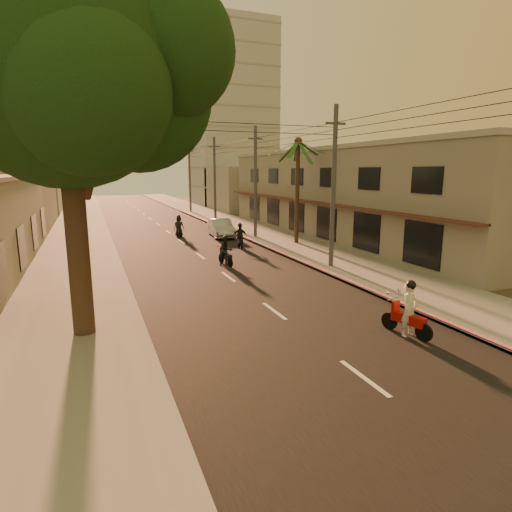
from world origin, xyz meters
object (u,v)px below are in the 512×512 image
object	(u,v)px
broadleaf_tree	(77,71)
scooter_mid_b	(240,237)
scooter_red	(409,311)
scooter_mid_a	(226,252)
parked_car	(221,228)
scooter_far_a	(179,227)
palm_tree	(298,148)

from	to	relation	value
broadleaf_tree	scooter_mid_b	world-z (taller)	broadleaf_tree
broadleaf_tree	scooter_red	size ratio (longest dim) A/B	6.23
broadleaf_tree	scooter_red	distance (m)	13.06
broadleaf_tree	scooter_mid_a	size ratio (longest dim) A/B	6.62
scooter_mid_b	parked_car	size ratio (longest dim) A/B	0.39
scooter_far_a	broadleaf_tree	bearing A→B (deg)	-107.29
scooter_red	scooter_far_a	bearing A→B (deg)	82.40
scooter_mid_a	scooter_far_a	bearing A→B (deg)	84.59
scooter_mid_b	parked_car	distance (m)	5.60
scooter_mid_a	parked_car	xyz separation A→B (m)	(2.91, 10.69, -0.06)
scooter_red	palm_tree	bearing A→B (deg)	60.97
palm_tree	scooter_mid_b	size ratio (longest dim) A/B	4.45
scooter_far_a	scooter_mid_a	bearing A→B (deg)	-86.91
scooter_far_a	parked_car	xyz separation A→B (m)	(3.27, -1.39, -0.07)
palm_tree	scooter_mid_a	size ratio (longest dim) A/B	4.49
broadleaf_tree	palm_tree	world-z (taller)	broadleaf_tree
palm_tree	broadleaf_tree	bearing A→B (deg)	-136.52
palm_tree	scooter_red	bearing A→B (deg)	-105.05
palm_tree	scooter_far_a	world-z (taller)	palm_tree
palm_tree	scooter_red	size ratio (longest dim) A/B	4.22
broadleaf_tree	palm_tree	distance (m)	20.18
palm_tree	scooter_far_a	size ratio (longest dim) A/B	4.33
scooter_red	scooter_mid_b	world-z (taller)	scooter_red
scooter_red	scooter_mid_b	xyz separation A→B (m)	(0.24, 17.84, -0.03)
broadleaf_tree	parked_car	distance (m)	23.19
scooter_far_a	parked_car	distance (m)	3.55
scooter_red	parked_car	size ratio (longest dim) A/B	0.41
broadleaf_tree	scooter_mid_a	bearing A→B (deg)	49.49
parked_car	broadleaf_tree	bearing A→B (deg)	-112.51
broadleaf_tree	scooter_mid_a	distance (m)	13.68
scooter_mid_a	parked_car	bearing A→B (deg)	67.68
scooter_mid_a	broadleaf_tree	bearing A→B (deg)	-137.62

